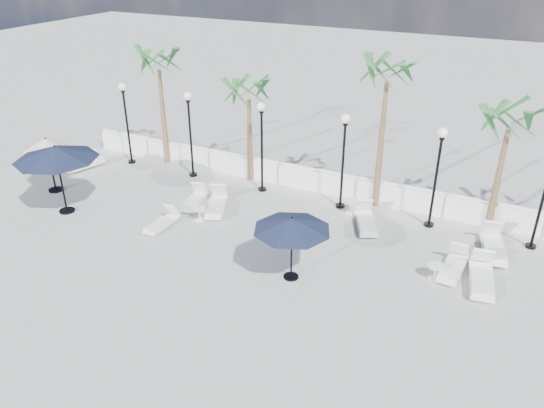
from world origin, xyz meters
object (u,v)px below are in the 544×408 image
at_px(lounger_3, 194,200).
at_px(parasol_navy_mid, 292,224).
at_px(lounger_6, 366,221).
at_px(lounger_1, 85,164).
at_px(lounger_2, 216,204).
at_px(lounger_0, 162,222).
at_px(lounger_5, 482,277).
at_px(lounger_8, 493,246).
at_px(lounger_4, 453,266).
at_px(parasol_navy_left, 56,153).
at_px(parasol_cream_small, 47,145).

height_order(lounger_3, parasol_navy_mid, parasol_navy_mid).
bearing_deg(lounger_6, lounger_1, 157.51).
bearing_deg(lounger_2, lounger_0, -141.51).
height_order(lounger_0, lounger_5, lounger_5).
xyz_separation_m(lounger_6, parasol_navy_mid, (-1.14, -4.21, 1.67)).
bearing_deg(lounger_0, lounger_8, 18.26).
distance_m(lounger_4, lounger_6, 3.79).
distance_m(parasol_navy_left, parasol_cream_small, 2.27).
height_order(lounger_5, parasol_cream_small, parasol_cream_small).
height_order(lounger_3, lounger_5, lounger_5).
bearing_deg(lounger_8, parasol_navy_left, -176.94).
xyz_separation_m(lounger_0, parasol_cream_small, (-6.00, 0.59, 1.84)).
xyz_separation_m(lounger_8, parasol_navy_left, (-15.35, -4.14, 2.18)).
xyz_separation_m(lounger_0, lounger_5, (11.09, 1.39, 0.06)).
xyz_separation_m(lounger_2, lounger_8, (10.12, 1.46, 0.01)).
distance_m(lounger_3, lounger_4, 10.13).
distance_m(lounger_5, lounger_6, 4.74).
xyz_separation_m(lounger_5, parasol_navy_mid, (-5.46, -2.24, 1.66)).
distance_m(lounger_0, parasol_navy_mid, 5.95).
bearing_deg(lounger_4, lounger_3, -177.78).
bearing_deg(lounger_3, lounger_2, -14.62).
height_order(lounger_0, lounger_6, lounger_6).
xyz_separation_m(lounger_4, lounger_6, (-3.40, 1.67, 0.01)).
relative_size(lounger_0, lounger_8, 0.75).
relative_size(lounger_2, parasol_navy_mid, 0.87).
distance_m(lounger_8, parasol_navy_mid, 7.27).
bearing_deg(lounger_4, lounger_0, -166.31).
distance_m(lounger_1, parasol_cream_small, 3.05).
bearing_deg(lounger_2, lounger_3, 156.66).
distance_m(lounger_3, parasol_navy_left, 5.45).
xyz_separation_m(lounger_1, lounger_3, (6.67, -0.92, -0.02)).
height_order(lounger_3, lounger_4, lounger_4).
height_order(lounger_1, lounger_2, lounger_2).
xyz_separation_m(lounger_3, parasol_cream_small, (-6.06, -1.46, 1.82)).
height_order(lounger_1, lounger_4, lounger_1).
bearing_deg(lounger_5, parasol_navy_left, 178.98).
bearing_deg(parasol_cream_small, lounger_3, 13.56).
bearing_deg(lounger_1, lounger_5, 11.19).
bearing_deg(lounger_8, lounger_5, -105.38).
bearing_deg(lounger_4, parasol_navy_mid, -146.49).
bearing_deg(parasol_navy_left, lounger_3, 32.63).
distance_m(lounger_3, lounger_5, 11.06).
bearing_deg(lounger_0, lounger_4, 10.34).
bearing_deg(lounger_1, lounger_8, 18.02).
height_order(lounger_0, lounger_2, lounger_2).
bearing_deg(lounger_6, parasol_navy_left, 175.92).
distance_m(lounger_4, lounger_8, 2.09).
height_order(lounger_3, parasol_navy_left, parasol_navy_left).
relative_size(lounger_4, lounger_8, 0.87).
xyz_separation_m(lounger_5, lounger_8, (0.12, 2.12, -0.00)).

